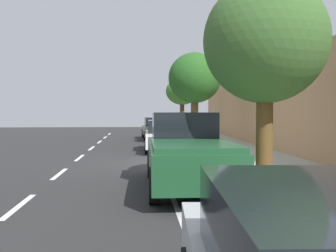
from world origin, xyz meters
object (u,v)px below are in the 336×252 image
Objects in this scene: parked_sedan_white_mid at (164,136)px; street_tree_far_end at (182,92)px; street_tree_mid_block at (195,79)px; parked_sedan_tan_far at (156,128)px; cyclist_with_backpack at (196,138)px; parked_pickup_green_second at (187,153)px; bicycle_at_curb at (189,155)px; street_tree_near_cyclist at (265,42)px.

parked_sedan_white_mid is 1.04× the size of street_tree_far_end.
street_tree_mid_block is 6.59m from street_tree_far_end.
street_tree_mid_block is at bearing -67.27° from parked_sedan_tan_far.
cyclist_with_backpack is at bearing -94.46° from street_tree_far_end.
parked_pickup_green_second is 1.25× the size of street_tree_far_end.
street_tree_mid_block is (1.43, 8.53, 3.45)m from bicycle_at_curb.
parked_pickup_green_second is 1.03× the size of street_tree_mid_block.
parked_sedan_white_mid is 0.86× the size of street_tree_near_cyclist.
street_tree_near_cyclist is at bearing -90.00° from street_tree_mid_block.
parked_pickup_green_second is at bearing -98.96° from street_tree_mid_block.
street_tree_far_end is at bearing 85.54° from cyclist_with_backpack.
cyclist_with_backpack is (0.78, -5.73, 0.31)m from parked_sedan_white_mid.
parked_pickup_green_second is 3.96× the size of bicycle_at_curb.
street_tree_mid_block reaches higher than parked_sedan_tan_far.
parked_pickup_green_second is 3.46m from street_tree_near_cyclist.
street_tree_mid_block is at bearing 90.00° from street_tree_near_cyclist.
parked_pickup_green_second is 9.17m from parked_sedan_white_mid.
street_tree_mid_block reaches higher than cyclist_with_backpack.
street_tree_near_cyclist is 19.27m from street_tree_far_end.
parked_sedan_tan_far is (-0.07, 17.30, -0.15)m from parked_pickup_green_second.
street_tree_mid_block is at bearing 58.66° from parked_sedan_white_mid.
parked_sedan_white_mid is 10.39m from street_tree_far_end.
parked_pickup_green_second is 1.19× the size of parked_sedan_tan_far.
street_tree_near_cyclist is (2.03, -17.54, 2.98)m from parked_sedan_tan_far.
parked_sedan_tan_far is at bearing 90.26° from parked_sedan_white_mid.
street_tree_near_cyclist is at bearing -78.04° from parked_sedan_white_mid.
street_tree_far_end reaches higher than parked_sedan_white_mid.
bicycle_at_curb is 0.31× the size of street_tree_far_end.
parked_pickup_green_second is 12.94m from street_tree_mid_block.
parked_sedan_white_mid is 8.13m from parked_sedan_tan_far.
parked_sedan_tan_far is (-0.04, 8.13, 0.00)m from parked_sedan_white_mid.
street_tree_mid_block is at bearing 80.50° from bicycle_at_curb.
bicycle_at_curb is at bearing 114.41° from cyclist_with_backpack.
cyclist_with_backpack is 0.41× the size of street_tree_far_end.
parked_sedan_tan_far is 13.40m from bicycle_at_curb.
cyclist_with_backpack is 0.34× the size of street_tree_mid_block.
parked_pickup_green_second is at bearing -89.77° from parked_sedan_tan_far.
parked_sedan_white_mid is at bearing 101.96° from street_tree_near_cyclist.
parked_sedan_tan_far is 3.32× the size of bicycle_at_curb.
parked_sedan_tan_far is 17.91m from street_tree_near_cyclist.
parked_sedan_tan_far is 6.10m from street_tree_mid_block.
parked_sedan_white_mid reaches higher than bicycle_at_curb.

